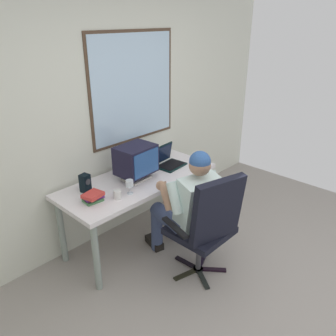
{
  "coord_description": "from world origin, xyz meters",
  "views": [
    {
      "loc": [
        -2.02,
        -0.73,
        2.26
      ],
      "look_at": [
        0.08,
        1.25,
        0.97
      ],
      "focal_mm": 36.44,
      "sensor_mm": 36.0,
      "label": 1
    }
  ],
  "objects_px": {
    "office_chair": "(208,223)",
    "book_stack": "(93,197)",
    "crt_monitor": "(136,160)",
    "wine_glass": "(130,184)",
    "desk_speaker": "(85,183)",
    "coffee_mug": "(117,194)",
    "laptop": "(167,160)",
    "desk": "(139,185)",
    "person_seated": "(189,205)"
  },
  "relations": [
    {
      "from": "office_chair",
      "to": "book_stack",
      "type": "distance_m",
      "value": 1.05
    },
    {
      "from": "crt_monitor",
      "to": "wine_glass",
      "type": "relative_size",
      "value": 2.86
    },
    {
      "from": "desk_speaker",
      "to": "coffee_mug",
      "type": "bearing_deg",
      "value": -69.08
    },
    {
      "from": "laptop",
      "to": "book_stack",
      "type": "xyz_separation_m",
      "value": [
        -1.05,
        -0.08,
        -0.02
      ]
    },
    {
      "from": "book_stack",
      "to": "coffee_mug",
      "type": "height_order",
      "value": "book_stack"
    },
    {
      "from": "crt_monitor",
      "to": "laptop",
      "type": "height_order",
      "value": "crt_monitor"
    },
    {
      "from": "crt_monitor",
      "to": "desk",
      "type": "bearing_deg",
      "value": -5.84
    },
    {
      "from": "coffee_mug",
      "to": "desk_speaker",
      "type": "bearing_deg",
      "value": 110.92
    },
    {
      "from": "person_seated",
      "to": "wine_glass",
      "type": "bearing_deg",
      "value": 128.58
    },
    {
      "from": "person_seated",
      "to": "desk_speaker",
      "type": "distance_m",
      "value": 0.99
    },
    {
      "from": "desk",
      "to": "coffee_mug",
      "type": "height_order",
      "value": "coffee_mug"
    },
    {
      "from": "crt_monitor",
      "to": "coffee_mug",
      "type": "relative_size",
      "value": 4.8
    },
    {
      "from": "laptop",
      "to": "wine_glass",
      "type": "distance_m",
      "value": 0.75
    },
    {
      "from": "office_chair",
      "to": "crt_monitor",
      "type": "relative_size",
      "value": 2.75
    },
    {
      "from": "office_chair",
      "to": "book_stack",
      "type": "xyz_separation_m",
      "value": [
        -0.6,
        0.84,
        0.18
      ]
    },
    {
      "from": "person_seated",
      "to": "laptop",
      "type": "relative_size",
      "value": 3.69
    },
    {
      "from": "laptop",
      "to": "book_stack",
      "type": "distance_m",
      "value": 1.05
    },
    {
      "from": "book_stack",
      "to": "coffee_mug",
      "type": "bearing_deg",
      "value": -32.73
    },
    {
      "from": "person_seated",
      "to": "crt_monitor",
      "type": "xyz_separation_m",
      "value": [
        -0.09,
        0.62,
        0.3
      ]
    },
    {
      "from": "desk",
      "to": "laptop",
      "type": "relative_size",
      "value": 5.05
    },
    {
      "from": "crt_monitor",
      "to": "laptop",
      "type": "distance_m",
      "value": 0.5
    },
    {
      "from": "laptop",
      "to": "wine_glass",
      "type": "xyz_separation_m",
      "value": [
        -0.72,
        -0.21,
        0.04
      ]
    },
    {
      "from": "laptop",
      "to": "wine_glass",
      "type": "relative_size",
      "value": 2.43
    },
    {
      "from": "office_chair",
      "to": "coffee_mug",
      "type": "xyz_separation_m",
      "value": [
        -0.42,
        0.72,
        0.18
      ]
    },
    {
      "from": "wine_glass",
      "to": "laptop",
      "type": "bearing_deg",
      "value": 15.96
    },
    {
      "from": "desk",
      "to": "office_chair",
      "type": "bearing_deg",
      "value": -89.77
    },
    {
      "from": "coffee_mug",
      "to": "wine_glass",
      "type": "bearing_deg",
      "value": -4.06
    },
    {
      "from": "wine_glass",
      "to": "desk",
      "type": "bearing_deg",
      "value": 33.86
    },
    {
      "from": "office_chair",
      "to": "book_stack",
      "type": "relative_size",
      "value": 5.3
    },
    {
      "from": "crt_monitor",
      "to": "coffee_mug",
      "type": "distance_m",
      "value": 0.46
    },
    {
      "from": "desk",
      "to": "crt_monitor",
      "type": "distance_m",
      "value": 0.29
    },
    {
      "from": "wine_glass",
      "to": "person_seated",
      "type": "bearing_deg",
      "value": -51.42
    },
    {
      "from": "book_stack",
      "to": "laptop",
      "type": "bearing_deg",
      "value": 4.43
    },
    {
      "from": "desk",
      "to": "coffee_mug",
      "type": "bearing_deg",
      "value": -157.24
    },
    {
      "from": "desk",
      "to": "office_chair",
      "type": "relative_size",
      "value": 1.56
    },
    {
      "from": "person_seated",
      "to": "wine_glass",
      "type": "height_order",
      "value": "person_seated"
    },
    {
      "from": "wine_glass",
      "to": "desk_speaker",
      "type": "xyz_separation_m",
      "value": [
        -0.26,
        0.33,
        -0.01
      ]
    },
    {
      "from": "desk",
      "to": "book_stack",
      "type": "relative_size",
      "value": 8.25
    },
    {
      "from": "crt_monitor",
      "to": "wine_glass",
      "type": "bearing_deg",
      "value": -143.3
    },
    {
      "from": "person_seated",
      "to": "crt_monitor",
      "type": "relative_size",
      "value": 3.13
    },
    {
      "from": "wine_glass",
      "to": "coffee_mug",
      "type": "height_order",
      "value": "wine_glass"
    },
    {
      "from": "wine_glass",
      "to": "coffee_mug",
      "type": "bearing_deg",
      "value": 175.94
    },
    {
      "from": "book_stack",
      "to": "person_seated",
      "type": "bearing_deg",
      "value": -39.94
    },
    {
      "from": "desk",
      "to": "office_chair",
      "type": "xyz_separation_m",
      "value": [
        0.0,
        -0.9,
        -0.05
      ]
    },
    {
      "from": "desk",
      "to": "crt_monitor",
      "type": "xyz_separation_m",
      "value": [
        -0.02,
        0.0,
        0.29
      ]
    },
    {
      "from": "book_stack",
      "to": "coffee_mug",
      "type": "distance_m",
      "value": 0.21
    },
    {
      "from": "office_chair",
      "to": "person_seated",
      "type": "distance_m",
      "value": 0.29
    },
    {
      "from": "crt_monitor",
      "to": "wine_glass",
      "type": "distance_m",
      "value": 0.33
    },
    {
      "from": "person_seated",
      "to": "office_chair",
      "type": "bearing_deg",
      "value": -103.1
    },
    {
      "from": "desk",
      "to": "person_seated",
      "type": "relative_size",
      "value": 1.37
    }
  ]
}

